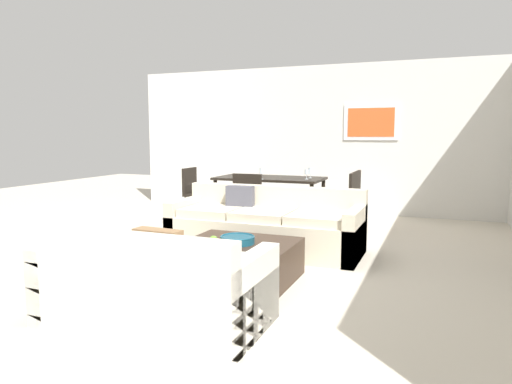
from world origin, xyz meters
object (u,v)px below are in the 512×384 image
Objects in this scene: dining_chair_right_near at (345,197)px; wine_glass_right_near at (307,172)px; dining_chair_foot at (250,199)px; loveseat_white at (153,287)px; wine_glass_foot at (262,171)px; wine_glass_right_far at (310,171)px; apple_on_coffee_table at (213,240)px; dining_table at (270,182)px; dining_chair_left_near at (195,190)px; dining_chair_right_far at (350,194)px; sofa_beige at (265,227)px; coffee_table at (236,263)px; decorative_bowl at (237,239)px.

dining_chair_right_near is 0.72m from wine_glass_right_near.
wine_glass_right_near reaches higher than dining_chair_foot.
wine_glass_right_near reaches higher than loveseat_white.
wine_glass_right_far is at bearing 36.39° from wine_glass_foot.
apple_on_coffee_table is 3.06m from wine_glass_right_near.
wine_glass_right_far is (0.65, 0.11, 0.19)m from dining_table.
dining_chair_right_near is (1.27, 0.64, 0.00)m from dining_chair_foot.
dining_chair_left_near is (-1.84, 2.94, 0.08)m from apple_on_coffee_table.
dining_chair_left_near is 1.00× the size of dining_chair_right_far.
dining_chair_foot is at bearing 103.79° from apple_on_coffee_table.
wine_glass_right_near is at bearing 87.86° from sofa_beige.
coffee_table is 3.21m from wine_glass_right_far.
dining_chair_left_near is at bearing 125.59° from coffee_table.
wine_glass_foot is 1.11× the size of wine_glass_right_near.
wine_glass_foot is at bearing 101.53° from apple_on_coffee_table.
dining_chair_left_near is at bearing -171.29° from dining_chair_right_far.
dining_chair_right_far reaches higher than coffee_table.
apple_on_coffee_table is at bearing -103.49° from dining_chair_right_near.
coffee_table is 2.84m from wine_glass_foot.
dining_table is 1.96× the size of dining_chair_right_near.
apple_on_coffee_table is at bearing -149.23° from coffee_table.
wine_glass_foot is (-1.27, -0.57, 0.37)m from dining_chair_right_far.
wine_glass_right_near is (0.06, 1.66, 0.57)m from sofa_beige.
dining_chair_left_near reaches higher than sofa_beige.
wine_glass_foot is at bearing 98.85° from loveseat_white.
wine_glass_right_far is at bearing 91.91° from coffee_table.
dining_chair_right_far is 5.69× the size of wine_glass_right_near.
loveseat_white is at bearing -81.92° from dining_table.
decorative_bowl is (0.01, 0.01, 0.23)m from coffee_table.
coffee_table is 3.00m from wine_glass_right_near.
decorative_bowl is at bearing -82.07° from sofa_beige.
sofa_beige reaches higher than dining_table.
decorative_bowl is 2.00× the size of wine_glass_foot.
sofa_beige is 1.73m from dining_chair_right_near.
coffee_table is at bearing -88.09° from wine_glass_right_far.
decorative_bowl is at bearing -87.96° from wine_glass_right_far.
dining_chair_right_far is at bearing 8.71° from dining_chair_left_near.
dining_table reaches higher than decorative_bowl.
sofa_beige is 13.79× the size of wine_glass_foot.
sofa_beige is 15.27× the size of wine_glass_right_near.
decorative_bowl is at bearing -70.66° from dining_chair_foot.
dining_chair_right_far is 0.39m from dining_chair_right_near.
coffee_table is 2.33m from dining_chair_foot.
decorative_bowl is at bearing -100.23° from dining_chair_right_near.
dining_table is at bearing 108.43° from sofa_beige.
dining_chair_foot is 1.04m from wine_glass_right_near.
dining_chair_foot is (-1.27, -1.03, 0.00)m from dining_chair_right_far.
dining_chair_left_near is (-1.87, 4.02, 0.21)m from loveseat_white.
wine_glass_foot is at bearing -143.61° from wine_glass_right_far.
wine_glass_foot is at bearing -172.03° from dining_chair_right_near.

